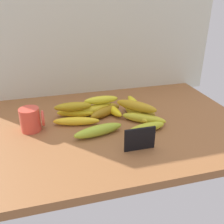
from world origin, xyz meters
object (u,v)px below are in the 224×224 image
object	(u,v)px
banana_9	(109,108)
banana_13	(136,106)
chalkboard_sign	(140,140)
banana_1	(75,113)
banana_7	(76,121)
banana_3	(99,109)
banana_10	(135,104)
banana_12	(73,107)
coffee_mug	(31,120)
banana_11	(101,100)
banana_0	(147,128)
banana_6	(139,110)
banana_4	(136,115)
banana_8	(98,130)
banana_2	(105,111)
banana_5	(144,118)

from	to	relation	value
banana_9	banana_13	world-z (taller)	banana_13
chalkboard_sign	banana_1	world-z (taller)	chalkboard_sign
banana_7	banana_1	bearing A→B (deg)	85.83
banana_1	banana_3	world-z (taller)	banana_3
banana_10	banana_13	bearing A→B (deg)	-107.65
chalkboard_sign	banana_12	size ratio (longest dim) A/B	0.69
banana_9	banana_1	bearing A→B (deg)	-177.48
coffee_mug	banana_1	size ratio (longest dim) A/B	0.58
chalkboard_sign	banana_11	distance (cm)	32.86
coffee_mug	banana_13	xyz separation A→B (cm)	(43.02, -1.28, 1.23)
banana_0	banana_9	distance (cm)	23.34
coffee_mug	chalkboard_sign	bearing A→B (deg)	-33.42
banana_1	banana_6	world-z (taller)	banana_6
banana_4	banana_13	bearing A→B (deg)	153.52
banana_11	banana_3	bearing A→B (deg)	-163.94
coffee_mug	banana_12	size ratio (longest dim) A/B	0.59
banana_12	banana_8	bearing A→B (deg)	-67.42
banana_2	banana_3	bearing A→B (deg)	125.48
chalkboard_sign	banana_2	size ratio (longest dim) A/B	0.66
banana_3	banana_0	bearing A→B (deg)	-55.55
banana_5	banana_13	world-z (taller)	banana_13
coffee_mug	banana_0	xyz separation A→B (cm)	(43.21, -13.18, -2.82)
banana_7	banana_11	bearing A→B (deg)	35.16
banana_9	banana_13	size ratio (longest dim) A/B	1.03
banana_1	banana_12	distance (cm)	3.81
banana_6	coffee_mug	bearing A→B (deg)	-177.49
banana_0	banana_8	size ratio (longest dim) A/B	0.80
banana_2	banana_11	bearing A→B (deg)	105.45
banana_9	banana_12	bearing A→B (deg)	-174.76
banana_1	banana_7	world-z (taller)	banana_7
banana_5	coffee_mug	bearing A→B (deg)	172.73
banana_6	banana_8	xyz separation A→B (cm)	(-21.24, -12.84, 0.01)
banana_6	banana_1	bearing A→B (deg)	168.82
banana_8	banana_9	size ratio (longest dim) A/B	1.03
banana_2	banana_12	world-z (taller)	banana_12
banana_11	banana_13	distance (cm)	16.21
banana_6	banana_7	world-z (taller)	banana_6
banana_1	banana_8	distance (cm)	19.38
banana_13	banana_10	bearing A→B (deg)	72.35
chalkboard_sign	banana_7	size ratio (longest dim) A/B	0.58
banana_13	banana_5	bearing A→B (deg)	-67.03
coffee_mug	banana_12	bearing A→B (deg)	21.09
banana_1	banana_2	xyz separation A→B (cm)	(12.97, -2.77, 0.49)
banana_7	banana_9	world-z (taller)	banana_9
banana_12	banana_6	bearing A→B (deg)	-9.22
banana_12	banana_3	bearing A→B (deg)	6.81
banana_12	banana_0	bearing A→B (deg)	-37.28
banana_9	banana_11	world-z (taller)	banana_11
banana_0	banana_7	world-z (taller)	banana_0
banana_4	banana_9	xyz separation A→B (cm)	(-9.37, 9.46, 0.09)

